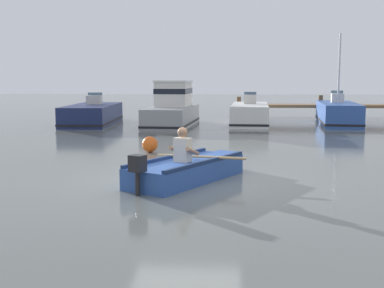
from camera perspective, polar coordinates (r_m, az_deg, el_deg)
The scene contains 8 objects.
ground_plane at distance 11.05m, azimuth -0.74°, elevation -4.12°, with size 120.00×120.00×0.00m, color slate.
wooden_dock at distance 29.49m, azimuth 18.32°, elevation 4.10°, with size 14.01×1.64×1.31m.
rowboat_with_person at distance 10.98m, azimuth -0.41°, elevation -2.86°, with size 2.54×3.44×1.19m.
moored_boat_navy at distance 25.08m, azimuth -11.21°, elevation 3.28°, with size 2.33×5.63×1.52m.
moored_boat_grey at distance 23.85m, azimuth -2.22°, elevation 4.01°, with size 2.33×5.47×2.13m.
moored_boat_white at distance 24.78m, azimuth 6.58°, elevation 3.36°, with size 2.07×5.41×1.55m.
moored_boat_blue at distance 25.54m, azimuth 16.23°, elevation 3.32°, with size 2.26×5.68×4.37m.
mooring_buoy at distance 15.22m, azimuth -4.81°, elevation -0.03°, with size 0.48×0.48×0.48m, color #E55919.
Camera 1 is at (0.86, -10.79, 2.22)m, focal length 46.97 mm.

